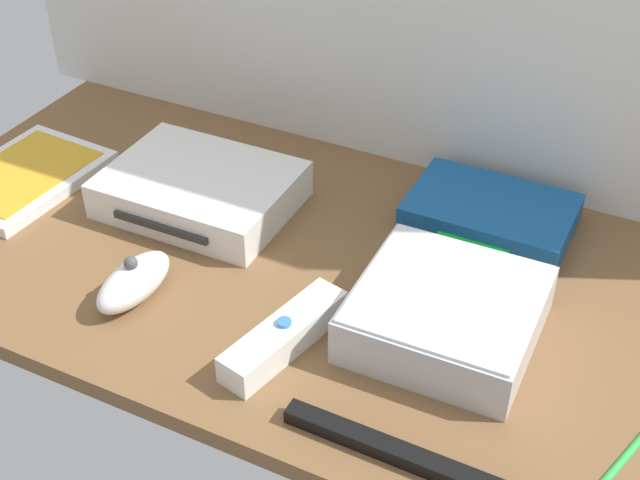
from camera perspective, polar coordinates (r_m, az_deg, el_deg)
ground_plane at (r=94.11cm, az=-0.00°, el=-2.43°), size 100.00×48.00×2.00cm
game_console at (r=102.79cm, az=-7.73°, el=3.25°), size 21.12×16.62×4.40cm
mini_computer at (r=85.18cm, az=8.16°, el=-4.70°), size 17.33×17.33×5.30cm
game_case at (r=112.61cm, az=-18.62°, el=3.88°), size 14.77×19.82×1.56cm
network_router at (r=100.58cm, az=10.95°, el=1.67°), size 18.02×12.42×3.40cm
remote_wand at (r=83.74cm, az=-2.31°, el=-6.20°), size 6.83×15.23×3.40cm
remote_nunchuk at (r=90.79cm, az=-11.94°, el=-2.64°), size 5.09×10.28×5.10cm
sensor_bar at (r=75.15cm, az=6.25°, el=-13.97°), size 24.02×2.04×1.40cm
stylus_pen at (r=79.44cm, az=19.01°, el=-13.16°), size 3.33×8.80×0.70cm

